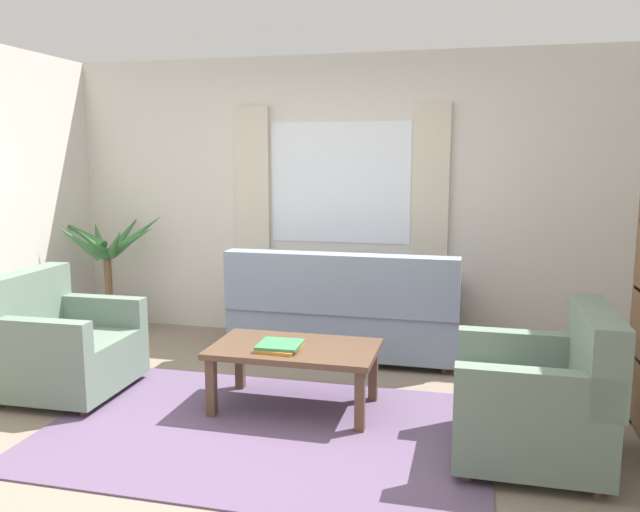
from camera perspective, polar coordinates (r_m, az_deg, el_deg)
name	(u,v)px	position (r m, az deg, el deg)	size (l,w,h in m)	color
ground_plane	(265,432)	(4.08, -4.99, -15.50)	(6.24, 6.24, 0.00)	gray
wall_back	(341,199)	(5.91, 1.90, 5.17)	(5.32, 0.12, 2.60)	silver
window_with_curtains	(339,183)	(5.82, 1.74, 6.59)	(1.98, 0.07, 1.40)	white
area_rug	(265,431)	(4.08, -4.99, -15.42)	(2.72, 1.80, 0.01)	#604C6B
couch	(345,314)	(5.39, 2.30, -5.23)	(1.90, 0.82, 0.92)	gray
armchair_left	(60,345)	(4.92, -22.33, -7.45)	(0.83, 0.85, 0.88)	slate
armchair_right	(541,400)	(3.80, 19.28, -12.12)	(0.82, 0.84, 0.88)	slate
coffee_table	(295,354)	(4.27, -2.29, -8.83)	(1.10, 0.64, 0.44)	brown
book_stack_on_table	(280,346)	(4.19, -3.64, -8.10)	(0.28, 0.29, 0.04)	orange
potted_plant	(109,279)	(6.36, -18.49, -1.97)	(1.16, 1.03, 1.17)	#56565B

